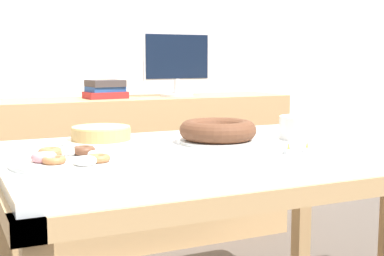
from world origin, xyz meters
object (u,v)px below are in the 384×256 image
book_stack (105,90)px  tealight_near_cakes (289,151)px  cake_chocolate_round (101,136)px  pastry_platter (72,159)px  tealight_right_edge (327,132)px  tealight_centre (305,124)px  cake_golden_bundt (218,132)px  tealight_near_front (191,131)px  computer_monitor (177,64)px  plate_stack (306,128)px  tealight_left_edge (307,149)px

book_stack → tealight_near_cakes: book_stack is taller
book_stack → cake_chocolate_round: 1.04m
pastry_platter → tealight_right_edge: pastry_platter is taller
pastry_platter → tealight_centre: bearing=21.1°
cake_golden_bundt → tealight_near_front: 0.30m
pastry_platter → tealight_near_cakes: bearing=-10.8°
tealight_centre → tealight_right_edge: bearing=-108.8°
tealight_near_cakes → cake_golden_bundt: bearing=108.8°
book_stack → cake_golden_bundt: bearing=-85.1°
computer_monitor → cake_golden_bundt: computer_monitor is taller
cake_chocolate_round → tealight_centre: 1.03m
book_stack → tealight_near_cakes: 1.50m
computer_monitor → plate_stack: computer_monitor is taller
cake_golden_bundt → tealight_near_cakes: (0.11, -0.31, -0.03)m
book_stack → cake_chocolate_round: size_ratio=0.77×
computer_monitor → cake_chocolate_round: (-0.74, -0.98, -0.26)m
cake_golden_bundt → pastry_platter: bearing=-163.5°
plate_stack → tealight_near_front: size_ratio=5.25×
tealight_right_edge → pastry_platter: bearing=-170.6°
tealight_left_edge → book_stack: bearing=100.6°
pastry_platter → cake_chocolate_round: bearing=62.1°
plate_stack → tealight_centre: size_ratio=5.25×
book_stack → tealight_centre: size_ratio=5.90×
tealight_near_front → tealight_right_edge: bearing=-29.5°
book_stack → tealight_right_edge: 1.33m
computer_monitor → tealight_left_edge: bearing=-96.3°
book_stack → tealight_near_cakes: size_ratio=5.90×
pastry_platter → plate_stack: plate_stack is taller
pastry_platter → tealight_near_cakes: pastry_platter is taller
pastry_platter → tealight_centre: pastry_platter is taller
plate_stack → tealight_centre: 0.44m
cake_golden_bundt → tealight_near_cakes: size_ratio=7.29×
plate_stack → tealight_left_edge: bearing=-126.2°
cake_chocolate_round → plate_stack: bearing=-17.5°
cake_golden_bundt → pastry_platter: (-0.59, -0.18, -0.03)m
computer_monitor → pastry_platter: computer_monitor is taller
computer_monitor → pastry_platter: (-0.93, -1.35, -0.27)m
cake_chocolate_round → tealight_near_cakes: 0.71m
computer_monitor → tealight_centre: 0.96m
pastry_platter → tealight_left_edge: size_ratio=9.36×
cake_chocolate_round → plate_stack: size_ratio=1.46×
cake_chocolate_round → plate_stack: (0.77, -0.24, 0.02)m
book_stack → tealight_centre: 1.15m
plate_stack → tealight_left_edge: 0.32m
tealight_near_front → cake_chocolate_round: bearing=-165.5°
cake_chocolate_round → pastry_platter: size_ratio=0.82×
plate_stack → tealight_near_front: plate_stack is taller
cake_chocolate_round → tealight_right_edge: size_ratio=7.64×
computer_monitor → tealight_near_front: size_ratio=10.60×
computer_monitor → tealight_centre: bearing=-71.9°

